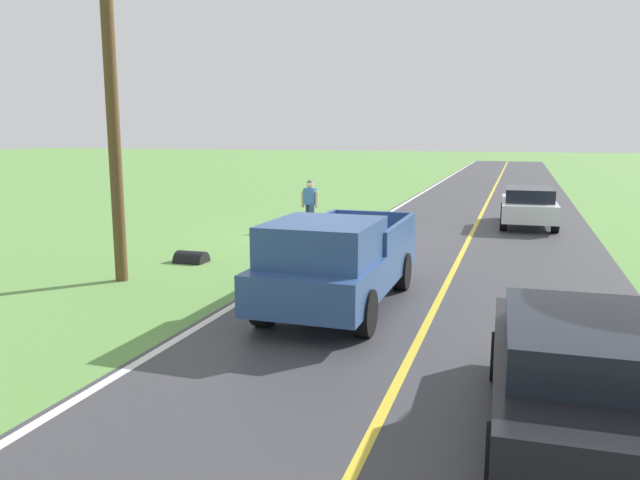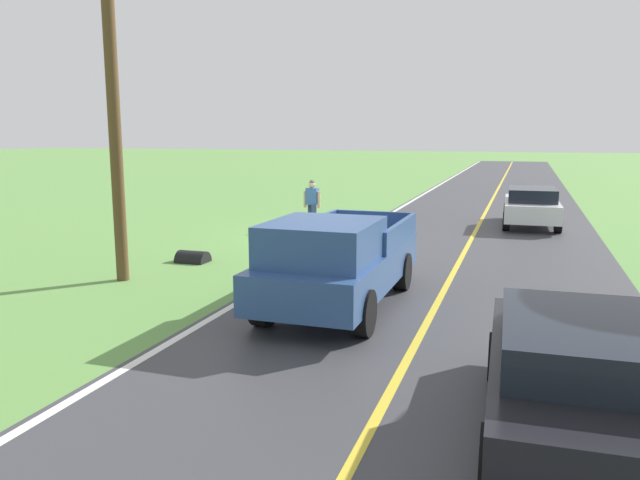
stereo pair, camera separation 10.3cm
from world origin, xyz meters
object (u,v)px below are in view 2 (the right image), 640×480
at_px(hitchhiker_walking, 312,202).
at_px(utility_pole_roadside, 112,87).
at_px(suitcase_carried, 301,222).
at_px(sedan_mid_oncoming, 578,374).
at_px(sedan_near_oncoming, 531,206).
at_px(pickup_truck_passing, 337,260).

bearing_deg(hitchhiker_walking, utility_pole_roadside, 79.13).
bearing_deg(utility_pole_roadside, suitcase_carried, -98.22).
relative_size(sedan_mid_oncoming, sedan_near_oncoming, 1.00).
distance_m(pickup_truck_passing, sedan_near_oncoming, 13.00).
relative_size(pickup_truck_passing, utility_pole_roadside, 0.62).
bearing_deg(utility_pole_roadside, pickup_truck_passing, 172.65).
bearing_deg(suitcase_carried, utility_pole_roadside, -7.72).
xyz_separation_m(sedan_mid_oncoming, utility_pole_roadside, (9.36, -4.77, 3.60)).
relative_size(suitcase_carried, sedan_mid_oncoming, 0.11).
relative_size(suitcase_carried, pickup_truck_passing, 0.09).
bearing_deg(hitchhiker_walking, suitcase_carried, 10.36).
xyz_separation_m(sedan_near_oncoming, utility_pole_roadside, (8.97, 11.79, 3.60)).
distance_m(hitchhiker_walking, sedan_mid_oncoming, 15.43).
xyz_separation_m(hitchhiker_walking, sedan_near_oncoming, (-7.32, -3.19, -0.23)).
relative_size(pickup_truck_passing, sedan_near_oncoming, 1.22).
xyz_separation_m(hitchhiker_walking, suitcase_carried, (0.42, 0.08, -0.73)).
bearing_deg(suitcase_carried, pickup_truck_passing, 24.66).
height_order(suitcase_carried, sedan_near_oncoming, sedan_near_oncoming).
xyz_separation_m(sedan_mid_oncoming, sedan_near_oncoming, (0.38, -16.56, 0.00)).
distance_m(suitcase_carried, sedan_mid_oncoming, 15.58).
bearing_deg(utility_pole_roadside, sedan_near_oncoming, -127.27).
xyz_separation_m(pickup_truck_passing, sedan_near_oncoming, (-3.61, -12.49, -0.21)).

